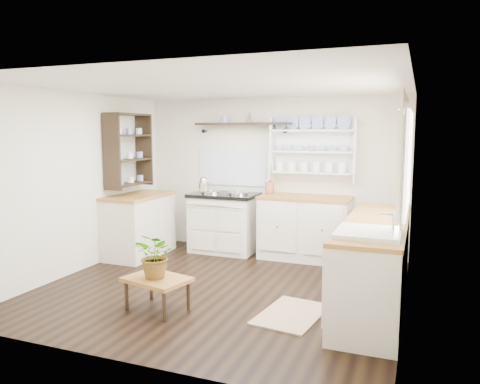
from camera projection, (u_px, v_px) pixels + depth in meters
name	position (u px, v px, depth m)	size (l,w,h in m)	color
floor	(221.00, 288.00, 5.43)	(4.00, 3.80, 0.01)	black
wall_back	(271.00, 175.00, 7.04)	(4.00, 0.02, 2.30)	silver
wall_right	(408.00, 199.00, 4.57)	(0.02, 3.80, 2.30)	silver
wall_left	(78.00, 183.00, 6.00)	(0.02, 3.80, 2.30)	silver
ceiling	(220.00, 86.00, 5.14)	(4.00, 3.80, 0.01)	white
window	(405.00, 156.00, 4.67)	(0.08, 1.55, 1.22)	white
aga_cooker	(224.00, 222.00, 7.05)	(0.99, 0.69, 0.91)	silver
back_cabinets	(305.00, 227.00, 6.64)	(1.27, 0.63, 0.90)	beige
right_cabinets	(375.00, 262.00, 4.86)	(0.62, 2.43, 0.90)	beige
belfast_sink	(368.00, 246.00, 4.12)	(0.55, 0.60, 0.45)	white
left_cabinets	(139.00, 224.00, 6.82)	(0.62, 1.13, 0.90)	beige
plate_rack	(314.00, 149.00, 6.72)	(1.20, 0.22, 0.90)	white
high_shelf	(244.00, 125.00, 6.98)	(1.50, 0.29, 0.16)	black
left_shelving	(129.00, 149.00, 6.73)	(0.28, 0.80, 1.05)	black
kettle	(204.00, 184.00, 6.97)	(0.16, 0.16, 0.20)	silver
utensil_crock	(269.00, 188.00, 6.84)	(0.14, 0.14, 0.16)	#A0583A
center_table	(157.00, 282.00, 4.72)	(0.72, 0.58, 0.34)	brown
potted_plant	(156.00, 255.00, 4.68)	(0.41, 0.36, 0.46)	#3F7233
floor_rug	(291.00, 314.00, 4.63)	(0.55, 0.85, 0.02)	#997359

